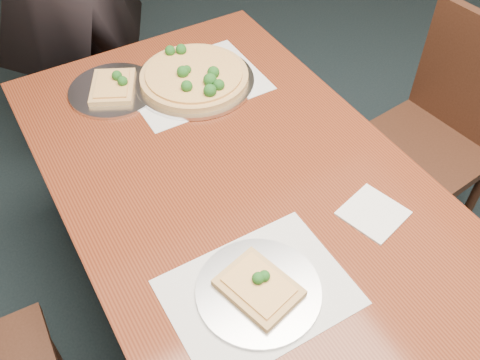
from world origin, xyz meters
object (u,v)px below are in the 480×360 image
dining_table (240,202)px  chair_far (89,48)px  chair_right (439,129)px  slice_plate_far (114,88)px  pizza_pan (195,77)px  slice_plate_near (259,289)px

dining_table → chair_far: 1.18m
chair_right → slice_plate_far: chair_right is taller
dining_table → chair_far: (-0.06, 1.17, -0.14)m
dining_table → pizza_pan: pizza_pan is taller
chair_right → pizza_pan: size_ratio=2.39×
chair_far → chair_right: size_ratio=1.00×
dining_table → pizza_pan: bearing=78.4°
chair_far → slice_plate_near: size_ratio=3.25×
chair_right → dining_table: bearing=-93.4°
chair_right → slice_plate_near: chair_right is taller
chair_far → chair_right: (0.91, -1.13, 0.00)m
slice_plate_near → slice_plate_far: size_ratio=1.00×
pizza_pan → chair_far: bearing=101.3°
dining_table → chair_far: size_ratio=1.65×
dining_table → pizza_pan: 0.46m
chair_right → slice_plate_near: bearing=-76.3°
dining_table → chair_right: bearing=2.9°
slice_plate_near → chair_far: bearing=87.0°
dining_table → chair_right: chair_right is taller
dining_table → slice_plate_far: size_ratio=5.36×
pizza_pan → slice_plate_near: bearing=-106.7°
pizza_pan → slice_plate_far: (-0.24, 0.09, -0.01)m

